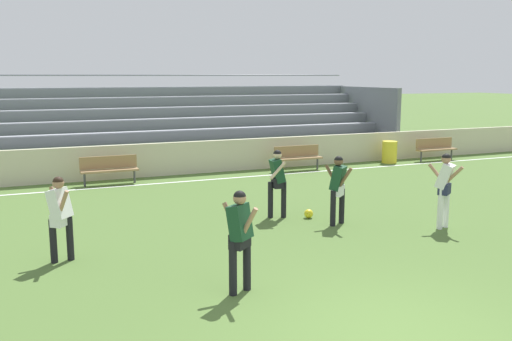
{
  "coord_description": "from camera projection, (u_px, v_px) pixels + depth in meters",
  "views": [
    {
      "loc": [
        -4.48,
        -5.76,
        3.46
      ],
      "look_at": [
        1.2,
        7.64,
        0.97
      ],
      "focal_mm": 39.37,
      "sensor_mm": 36.0,
      "label": 1
    }
  ],
  "objects": [
    {
      "name": "player_white_deep_cover",
      "position": [
        60.0,
        212.0,
        10.39
      ],
      "size": [
        0.5,
        0.63,
        1.62
      ],
      "color": "black",
      "rests_on": "ground"
    },
    {
      "name": "player_dark_wide_right",
      "position": [
        240.0,
        232.0,
        8.87
      ],
      "size": [
        0.49,
        0.67,
        1.67
      ],
      "color": "black",
      "rests_on": "ground"
    },
    {
      "name": "trash_bin",
      "position": [
        389.0,
        152.0,
        22.26
      ],
      "size": [
        0.59,
        0.59,
        0.87
      ],
      "primitive_type": "cylinder",
      "color": "yellow",
      "rests_on": "ground"
    },
    {
      "name": "bench_far_right",
      "position": [
        436.0,
        147.0,
        22.94
      ],
      "size": [
        1.8,
        0.4,
        0.9
      ],
      "color": "#99754C",
      "rests_on": "ground"
    },
    {
      "name": "player_white_on_ball",
      "position": [
        445.0,
        184.0,
        12.67
      ],
      "size": [
        0.53,
        0.7,
        1.72
      ],
      "color": "white",
      "rests_on": "ground"
    },
    {
      "name": "ground_plane",
      "position": [
        396.0,
        336.0,
        7.53
      ],
      "size": [
        160.0,
        160.0,
        0.0
      ],
      "primitive_type": "plane",
      "color": "#4C6B30"
    },
    {
      "name": "bench_near_bin",
      "position": [
        298.0,
        156.0,
        20.5
      ],
      "size": [
        1.8,
        0.4,
        0.9
      ],
      "color": "#99754C",
      "rests_on": "ground"
    },
    {
      "name": "sideline_wall",
      "position": [
        162.0,
        159.0,
        19.41
      ],
      "size": [
        48.0,
        0.16,
        1.14
      ],
      "primitive_type": "cube",
      "color": "beige",
      "rests_on": "ground"
    },
    {
      "name": "field_line_sideline",
      "position": [
        172.0,
        182.0,
        18.26
      ],
      "size": [
        44.0,
        0.12,
        0.01
      ],
      "primitive_type": "cube",
      "color": "white",
      "rests_on": "ground"
    },
    {
      "name": "player_dark_challenging",
      "position": [
        277.0,
        178.0,
        13.62
      ],
      "size": [
        0.57,
        0.52,
        1.68
      ],
      "color": "black",
      "rests_on": "ground"
    },
    {
      "name": "soccer_ball",
      "position": [
        309.0,
        214.0,
        13.71
      ],
      "size": [
        0.22,
        0.22,
        0.22
      ],
      "primitive_type": "sphere",
      "color": "yellow",
      "rests_on": "ground"
    },
    {
      "name": "bench_centre_sideline",
      "position": [
        109.0,
        167.0,
        17.9
      ],
      "size": [
        1.8,
        0.4,
        0.9
      ],
      "color": "#99754C",
      "rests_on": "ground"
    },
    {
      "name": "player_dark_overlapping",
      "position": [
        338.0,
        184.0,
        12.98
      ],
      "size": [
        0.5,
        0.71,
        1.62
      ],
      "color": "black",
      "rests_on": "ground"
    },
    {
      "name": "bleacher_stand",
      "position": [
        72.0,
        125.0,
        21.65
      ],
      "size": [
        27.06,
        5.29,
        3.47
      ],
      "color": "#9EA3AD",
      "rests_on": "ground"
    }
  ]
}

